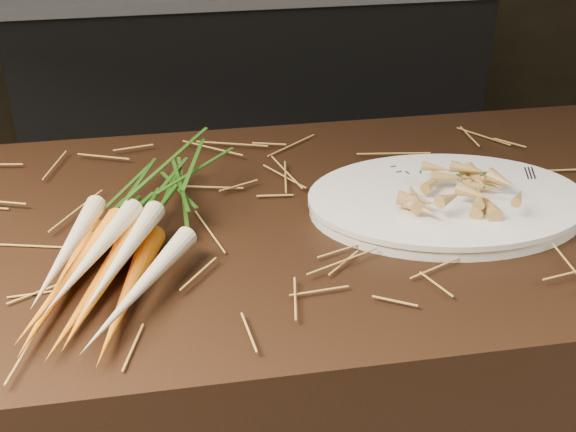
# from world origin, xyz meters

# --- Properties ---
(main_counter) EXTENTS (2.40, 0.70, 0.90)m
(main_counter) POSITION_xyz_m (0.00, 0.30, 0.45)
(main_counter) COLOR black
(main_counter) RESTS_ON ground
(back_counter) EXTENTS (1.82, 0.62, 0.84)m
(back_counter) POSITION_xyz_m (0.30, 2.18, 0.42)
(back_counter) COLOR black
(back_counter) RESTS_ON ground
(straw_bedding) EXTENTS (1.40, 0.60, 0.02)m
(straw_bedding) POSITION_xyz_m (0.00, 0.30, 0.91)
(straw_bedding) COLOR #A18736
(straw_bedding) RESTS_ON main_counter
(root_veg_bunch) EXTENTS (0.30, 0.53, 0.10)m
(root_veg_bunch) POSITION_xyz_m (-0.10, 0.26, 0.95)
(root_veg_bunch) COLOR orange
(root_veg_bunch) RESTS_ON main_counter
(serving_platter) EXTENTS (0.46, 0.33, 0.02)m
(serving_platter) POSITION_xyz_m (0.39, 0.28, 0.91)
(serving_platter) COLOR white
(serving_platter) RESTS_ON main_counter
(roasted_veg_heap) EXTENTS (0.23, 0.18, 0.05)m
(roasted_veg_heap) POSITION_xyz_m (0.39, 0.28, 0.95)
(roasted_veg_heap) COLOR #B28845
(roasted_veg_heap) RESTS_ON serving_platter
(serving_fork) EXTENTS (0.06, 0.16, 0.00)m
(serving_fork) POSITION_xyz_m (0.54, 0.24, 0.93)
(serving_fork) COLOR silver
(serving_fork) RESTS_ON serving_platter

